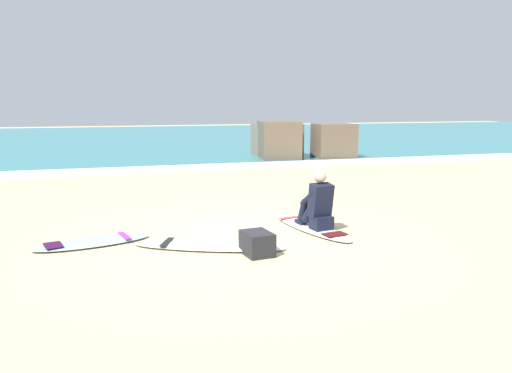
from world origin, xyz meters
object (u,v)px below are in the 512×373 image
object	(u,v)px
surfboard_main	(311,227)
surfer_seated	(318,205)
surfboard_spare_far	(92,242)
beach_bag	(257,243)
surfboard_spare_near	(209,246)

from	to	relation	value
surfboard_main	surfer_seated	xyz separation A→B (m)	(0.04, -0.18, 0.40)
surfboard_spare_far	beach_bag	xyz separation A→B (m)	(2.18, -1.19, 0.12)
surfboard_spare_far	surfer_seated	bearing A→B (deg)	-4.22
surfboard_spare_far	surfboard_main	bearing A→B (deg)	-1.21
surfer_seated	surfboard_spare_near	size ratio (longest dim) A/B	0.42
beach_bag	surfboard_main	bearing A→B (deg)	41.11
surfboard_main	beach_bag	distance (m)	1.70
surfer_seated	beach_bag	xyz separation A→B (m)	(-1.31, -0.93, -0.28)
beach_bag	surfboard_spare_far	bearing A→B (deg)	151.44
surfboard_spare_far	beach_bag	world-z (taller)	beach_bag
surfboard_main	beach_bag	size ratio (longest dim) A/B	4.57
surfboard_spare_near	beach_bag	distance (m)	0.77
surfboard_main	surfer_seated	size ratio (longest dim) A/B	2.32
surfboard_main	surfboard_spare_far	world-z (taller)	same
surfboard_spare_near	beach_bag	bearing A→B (deg)	-41.51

